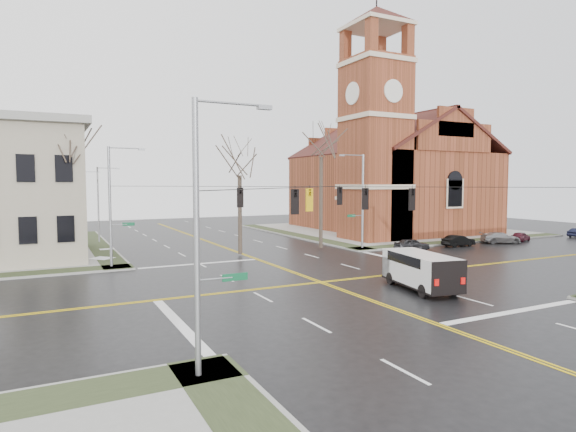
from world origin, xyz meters
name	(u,v)px	position (x,y,z in m)	size (l,w,h in m)	color
ground	(321,282)	(0.00, 0.00, 0.00)	(120.00, 120.00, 0.00)	black
sidewalks	(321,281)	(0.00, 0.00, 0.08)	(80.00, 80.00, 0.17)	gray
road_markings	(321,282)	(0.00, 0.00, 0.01)	(100.00, 100.00, 0.01)	gold
church	(386,168)	(24.76, 24.78, 8.43)	(24.28, 27.48, 27.50)	brown
signal_pole_ne	(361,198)	(11.32, 11.50, 4.95)	(2.75, 0.22, 9.00)	gray
signal_pole_nw	(112,203)	(-11.32, 11.50, 4.95)	(2.75, 0.22, 9.00)	gray
signal_pole_sw	(202,230)	(-11.32, -11.50, 4.95)	(2.75, 0.22, 9.00)	gray
span_wires	(321,187)	(0.00, 0.00, 6.20)	(23.02, 23.02, 0.03)	black
traffic_signals	(327,199)	(0.00, -0.67, 5.45)	(8.21, 8.26, 1.30)	black
streetlight_north_a	(100,201)	(-10.65, 28.00, 4.47)	(2.30, 0.20, 8.00)	gray
streetlight_north_b	(85,196)	(-10.65, 48.00, 4.47)	(2.30, 0.20, 8.00)	gray
cargo_van	(419,268)	(4.31, -4.35, 1.30)	(3.24, 6.06, 2.19)	white
parked_car_a	(412,244)	(15.26, 8.71, 0.58)	(1.38, 3.42, 1.17)	#232225
parked_car_b	(458,241)	(21.39, 8.78, 0.58)	(1.24, 3.54, 1.17)	black
parked_car_c	(500,238)	(27.35, 8.64, 0.59)	(1.67, 4.10, 1.19)	gray
parked_car_d	(520,236)	(30.80, 8.86, 0.53)	(1.26, 3.13, 1.07)	#4B1522
tree_nw_far	(67,156)	(-14.19, 14.04, 8.52)	(4.00, 4.00, 11.78)	#3A3025
tree_nw_near	(240,170)	(-0.54, 13.04, 7.54)	(4.00, 4.00, 10.40)	#3A3025
tree_ne	(321,151)	(7.99, 13.46, 9.50)	(4.00, 4.00, 13.15)	#3A3025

